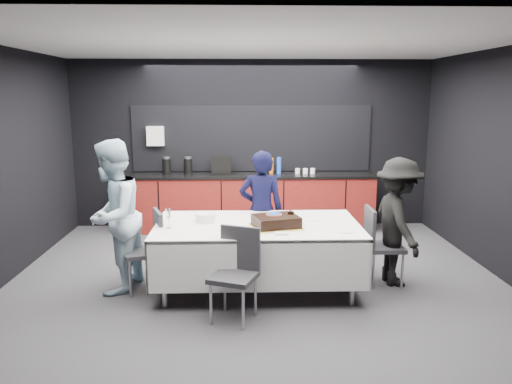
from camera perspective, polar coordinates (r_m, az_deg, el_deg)
ground at (r=6.32m, az=0.03°, el=-9.56°), size 6.00×6.00×0.00m
room_shell at (r=5.93m, az=0.03°, el=7.50°), size 6.04×5.04×2.82m
kitchenette at (r=8.30m, az=-0.55°, el=-0.63°), size 4.10×0.64×2.05m
party_table at (r=5.74m, az=0.15°, el=-4.97°), size 2.32×1.32×0.78m
cake_assembly at (r=5.55m, az=2.31°, el=-3.36°), size 0.61×0.54×0.16m
plate_stack at (r=5.81m, az=-5.81°, el=-2.92°), size 0.23×0.23×0.10m
loose_plate_near at (r=5.40m, az=-2.42°, el=-4.43°), size 0.22×0.22×0.01m
loose_plate_right_a at (r=5.90m, az=6.28°, el=-3.15°), size 0.19×0.19×0.01m
loose_plate_right_b at (r=5.46m, az=10.10°, el=-4.43°), size 0.18×0.18×0.01m
loose_plate_far at (r=6.09m, az=1.59°, el=-2.64°), size 0.20×0.20×0.01m
fork_pile at (r=5.27m, az=2.92°, el=-4.75°), size 0.15×0.10×0.02m
champagne_flute at (r=5.56m, az=-10.01°, el=-2.51°), size 0.06×0.06×0.22m
chair_left at (r=5.88m, az=-12.11°, el=-5.91°), size 0.54×0.54×0.92m
chair_right at (r=6.09m, az=13.81°, el=-5.38°), size 0.42×0.42×0.92m
chair_near at (r=5.05m, az=-2.25°, el=-8.52°), size 0.55×0.55×0.92m
person_center at (r=6.39m, az=0.60°, el=-2.11°), size 0.57×0.38×1.54m
person_left at (r=5.87m, az=-16.07°, el=-2.72°), size 0.80×0.95×1.74m
person_right at (r=6.11m, az=15.91°, el=-3.29°), size 0.63×1.02×1.52m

